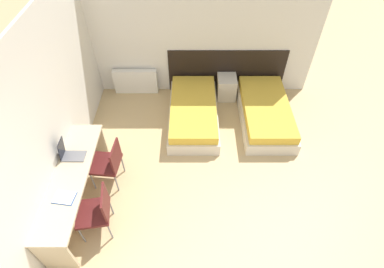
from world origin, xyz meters
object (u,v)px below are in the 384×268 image
(chair_near_laptop, at_px, (108,162))
(chair_near_notebook, at_px, (96,210))
(bed_near_door, at_px, (264,112))
(nightstand, at_px, (226,87))
(bed_near_window, at_px, (193,112))
(laptop, at_px, (69,154))

(chair_near_laptop, relative_size, chair_near_notebook, 1.00)
(bed_near_door, bearing_deg, nightstand, 134.12)
(chair_near_notebook, bearing_deg, bed_near_door, 31.40)
(bed_near_window, xyz_separation_m, bed_near_door, (1.46, 0.00, 0.00))
(bed_near_door, bearing_deg, bed_near_window, 180.00)
(nightstand, bearing_deg, bed_near_door, -45.88)
(bed_near_door, xyz_separation_m, nightstand, (-0.73, 0.75, 0.05))
(chair_near_laptop, distance_m, chair_near_notebook, 0.86)
(nightstand, height_order, chair_near_notebook, chair_near_notebook)
(nightstand, bearing_deg, chair_near_laptop, -133.00)
(bed_near_window, height_order, bed_near_door, same)
(nightstand, xyz_separation_m, chair_near_laptop, (-2.11, -2.26, 0.24))
(chair_near_laptop, bearing_deg, nightstand, 52.56)
(bed_near_window, relative_size, bed_near_door, 1.00)
(bed_near_door, height_order, nightstand, nightstand)
(bed_near_door, relative_size, chair_near_laptop, 2.21)
(bed_near_door, bearing_deg, laptop, -154.78)
(chair_near_notebook, relative_size, laptop, 2.48)
(bed_near_window, relative_size, nightstand, 3.80)
(nightstand, height_order, laptop, laptop)
(chair_near_laptop, bearing_deg, laptop, -166.42)
(laptop, bearing_deg, nightstand, 42.16)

